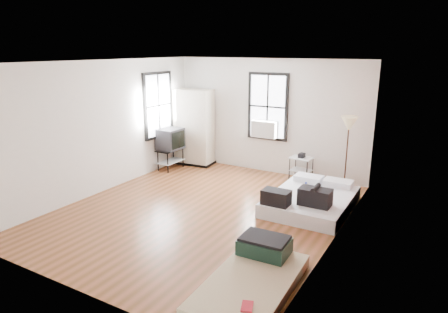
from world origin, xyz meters
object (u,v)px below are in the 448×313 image
Objects in this scene: side_table at (301,162)px; floor_lamp at (349,127)px; mattress_main at (310,200)px; wardrobe at (194,127)px; mattress_bare at (254,274)px; tv_stand at (170,140)px.

floor_lamp is (1.04, -0.07, 0.94)m from side_table.
wardrobe is at bearing 158.10° from mattress_main.
floor_lamp is at bearing 86.23° from mattress_bare.
wardrobe is (-3.89, 4.34, 0.87)m from mattress_bare.
tv_stand is (-0.25, -0.73, -0.23)m from wardrobe.
wardrobe is 1.23× the size of floor_lamp.
tv_stand is (-3.22, -0.80, 0.32)m from side_table.
floor_lamp reaches higher than tv_stand.
mattress_bare is (0.18, -2.87, -0.05)m from mattress_main.
tv_stand is at bearing -170.20° from floor_lamp.
wardrobe is 3.03× the size of side_table.
tv_stand is (-4.25, -0.73, -0.62)m from floor_lamp.
mattress_main is 1.00× the size of wardrobe.
wardrobe reaches higher than side_table.
tv_stand is (-3.96, 0.73, 0.59)m from mattress_main.
mattress_bare is 5.52m from tv_stand.
floor_lamp is 1.53× the size of tv_stand.
mattress_bare is at bearing -53.28° from wardrobe.
mattress_bare is 5.89m from wardrobe.
floor_lamp is 4.36m from tv_stand.
mattress_bare is 4.52m from floor_lamp.
mattress_main is 1.88× the size of tv_stand.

